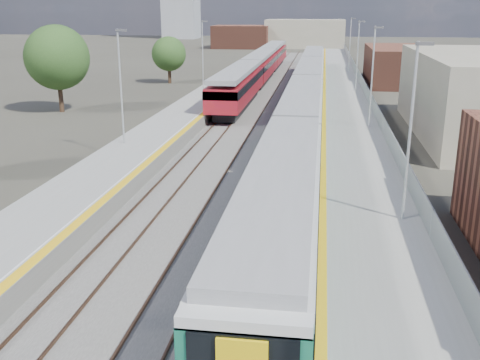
# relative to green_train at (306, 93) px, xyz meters

# --- Properties ---
(ground) EXTENTS (320.00, 320.00, 0.00)m
(ground) POSITION_rel_green_train_xyz_m (-1.50, -0.24, -2.33)
(ground) COLOR #47443A
(ground) RESTS_ON ground
(ballast_bed) EXTENTS (10.50, 155.00, 0.06)m
(ballast_bed) POSITION_rel_green_train_xyz_m (-3.75, 2.26, -2.30)
(ballast_bed) COLOR #565451
(ballast_bed) RESTS_ON ground
(tracks) EXTENTS (8.96, 160.00, 0.17)m
(tracks) POSITION_rel_green_train_xyz_m (-3.15, 3.94, -2.22)
(tracks) COLOR #4C3323
(tracks) RESTS_ON ground
(platform_right) EXTENTS (4.70, 155.00, 8.52)m
(platform_right) POSITION_rel_green_train_xyz_m (3.78, 2.25, -1.79)
(platform_right) COLOR slate
(platform_right) RESTS_ON ground
(platform_left) EXTENTS (4.30, 155.00, 8.52)m
(platform_left) POSITION_rel_green_train_xyz_m (-10.55, 2.25, -1.81)
(platform_left) COLOR slate
(platform_left) RESTS_ON ground
(buildings) EXTENTS (72.00, 185.50, 40.00)m
(buildings) POSITION_rel_green_train_xyz_m (-19.62, 88.36, 8.38)
(buildings) COLOR brown
(buildings) RESTS_ON ground
(green_train) EXTENTS (3.00, 83.51, 3.30)m
(green_train) POSITION_rel_green_train_xyz_m (0.00, 0.00, 0.00)
(green_train) COLOR black
(green_train) RESTS_ON ground
(red_train) EXTENTS (3.05, 61.71, 3.84)m
(red_train) POSITION_rel_green_train_xyz_m (-7.00, 25.21, -0.05)
(red_train) COLOR black
(red_train) RESTS_ON ground
(tree_b) EXTENTS (6.15, 6.15, 8.34)m
(tree_b) POSITION_rel_green_train_xyz_m (-23.79, -0.19, 2.92)
(tree_b) COLOR #382619
(tree_b) RESTS_ON ground
(tree_c) EXTENTS (4.59, 4.59, 6.22)m
(tree_c) POSITION_rel_green_train_xyz_m (-19.11, 22.83, 1.58)
(tree_c) COLOR #382619
(tree_c) RESTS_ON ground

